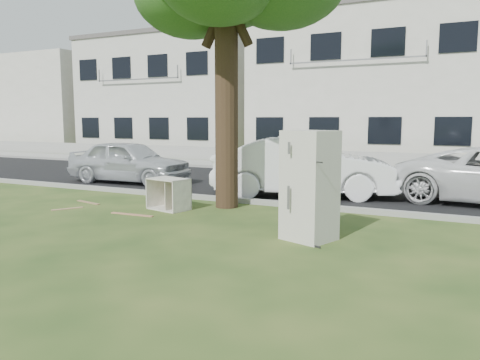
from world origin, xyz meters
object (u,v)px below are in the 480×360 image
at_px(fridge, 310,186).
at_px(cabinet, 169,194).
at_px(car_center, 303,167).
at_px(car_left, 129,161).

xyz_separation_m(fridge, cabinet, (-3.78, 1.21, -0.58)).
relative_size(cabinet, car_center, 0.19).
distance_m(fridge, car_left, 8.88).
bearing_deg(fridge, car_center, 129.39).
distance_m(cabinet, car_left, 5.10).
bearing_deg(car_center, car_left, 70.36).
relative_size(cabinet, car_left, 0.23).
xyz_separation_m(cabinet, car_center, (2.23, 3.15, 0.44)).
xyz_separation_m(car_center, car_left, (-6.08, 0.16, -0.09)).
bearing_deg(car_center, cabinet, 126.69).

